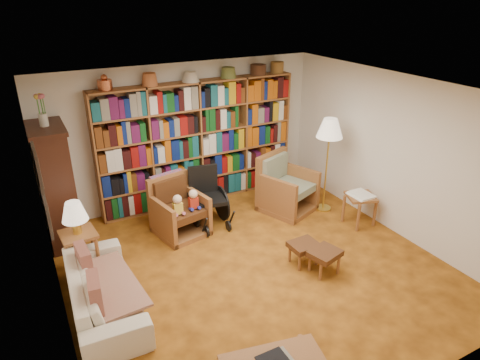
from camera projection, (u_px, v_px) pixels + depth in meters
floor at (253, 266)px, 6.10m from camera, size 5.00×5.00×0.00m
ceiling at (256, 92)px, 5.08m from camera, size 5.00×5.00×0.00m
wall_back at (185, 134)px, 7.60m from camera, size 5.00×0.00×5.00m
wall_front at (403, 298)px, 3.58m from camera, size 5.00×0.00×5.00m
wall_left at (50, 234)px, 4.52m from camera, size 0.00×5.00×5.00m
wall_right at (393, 155)px, 6.67m from camera, size 0.00×5.00×5.00m
bookshelf at (199, 139)px, 7.58m from camera, size 3.60×0.30×2.42m
curio_cabinet at (56, 185)px, 6.35m from camera, size 0.50×0.95×2.40m
framed_pictures at (43, 191)px, 4.62m from camera, size 0.03×0.52×0.97m
sofa at (103, 290)px, 5.19m from camera, size 1.94×0.82×0.56m
sofa_throw at (107, 287)px, 5.20m from camera, size 0.79×1.33×0.04m
cushion_left at (85, 266)px, 5.35m from camera, size 0.15×0.41×0.41m
cushion_right at (96, 299)px, 4.78m from camera, size 0.18×0.43×0.42m
side_table_lamp at (80, 242)px, 5.81m from camera, size 0.49×0.49×0.61m
table_lamp at (74, 212)px, 5.62m from camera, size 0.34×0.34×0.46m
armchair_leather at (178, 210)px, 6.85m from camera, size 0.88×0.91×0.93m
armchair_sage at (284, 188)px, 7.58m from camera, size 1.10×1.10×1.00m
wheelchair at (207, 199)px, 7.04m from camera, size 0.57×0.79×0.99m
floor_lamp at (330, 132)px, 7.09m from camera, size 0.44×0.44×1.67m
side_table_papers at (360, 201)px, 7.03m from camera, size 0.56×0.56×0.55m
footstool_a at (325, 255)px, 5.86m from camera, size 0.48×0.44×0.35m
footstool_b at (304, 247)px, 6.06m from camera, size 0.41×0.35×0.34m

